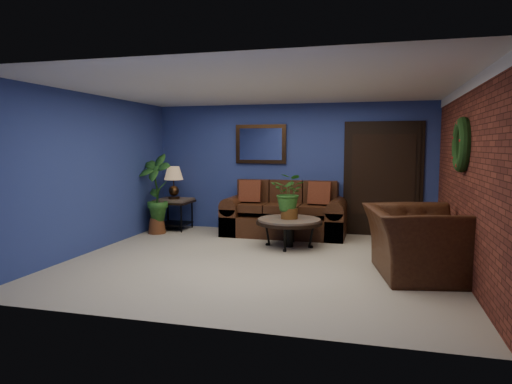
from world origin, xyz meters
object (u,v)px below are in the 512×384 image
(sofa, at_px, (285,217))
(end_table, at_px, (174,206))
(armchair, at_px, (416,242))
(side_chair, at_px, (326,206))
(table_lamp, at_px, (174,179))
(coffee_table, at_px, (289,222))

(sofa, relative_size, end_table, 3.33)
(sofa, distance_m, armchair, 3.17)
(end_table, distance_m, side_chair, 3.03)
(table_lamp, bearing_deg, end_table, 0.00)
(armchair, bearing_deg, coffee_table, 45.39)
(sofa, relative_size, side_chair, 2.28)
(sofa, height_order, end_table, sofa)
(end_table, relative_size, side_chair, 0.68)
(coffee_table, bearing_deg, table_lamp, 158.89)
(sofa, distance_m, table_lamp, 2.38)
(side_chair, relative_size, armchair, 0.73)
(end_table, xyz_separation_m, armchair, (4.45, -2.26, -0.03))
(sofa, bearing_deg, armchair, -46.46)
(coffee_table, relative_size, table_lamp, 1.76)
(side_chair, xyz_separation_m, armchair, (1.42, -2.33, -0.12))
(coffee_table, bearing_deg, end_table, 158.89)
(sofa, distance_m, side_chair, 0.80)
(table_lamp, bearing_deg, coffee_table, -21.11)
(table_lamp, relative_size, side_chair, 0.63)
(coffee_table, height_order, end_table, end_table)
(coffee_table, xyz_separation_m, end_table, (-2.54, 0.98, 0.06))
(coffee_table, bearing_deg, sofa, 104.98)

